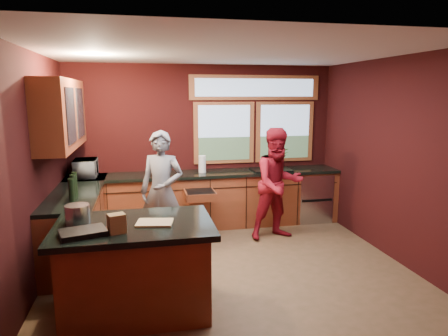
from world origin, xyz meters
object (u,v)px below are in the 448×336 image
object	(u,v)px
island	(136,267)
person_red	(278,184)
person_grey	(162,192)
stock_pot	(78,214)
cutting_board	(155,223)

from	to	relation	value
island	person_red	bearing A→B (deg)	39.60
person_grey	person_red	xyz separation A→B (m)	(1.77, 0.13, -0.00)
island	stock_pot	bearing A→B (deg)	164.74
cutting_board	person_grey	bearing A→B (deg)	84.69
island	stock_pot	world-z (taller)	stock_pot
person_red	island	bearing A→B (deg)	-149.23
island	stock_pot	size ratio (longest dim) A/B	6.46
island	stock_pot	distance (m)	0.80
stock_pot	island	bearing A→B (deg)	-15.26
island	cutting_board	world-z (taller)	cutting_board
island	person_red	size ratio (longest dim) A/B	0.90
person_red	stock_pot	distance (m)	3.12
person_grey	stock_pot	size ratio (longest dim) A/B	7.15
person_red	stock_pot	world-z (taller)	person_red
island	person_red	distance (m)	2.78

